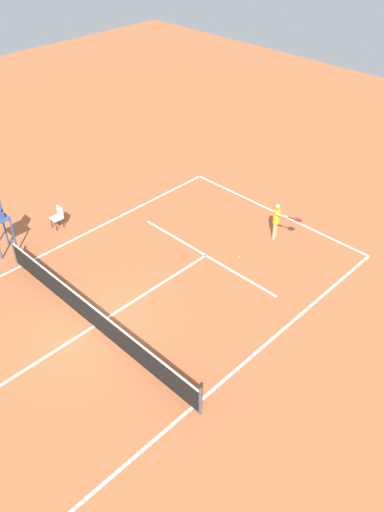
% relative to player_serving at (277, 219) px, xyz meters
% --- Properties ---
extents(ground_plane, '(60.00, 60.00, 0.00)m').
position_rel_player_serving_xyz_m(ground_plane, '(1.26, 8.42, -0.98)').
color(ground_plane, '#B76038').
extents(court_lines, '(9.46, 20.19, 0.01)m').
position_rel_player_serving_xyz_m(court_lines, '(1.26, 8.42, -0.97)').
color(court_lines, white).
rests_on(court_lines, ground).
extents(tennis_net, '(10.06, 0.10, 1.07)m').
position_rel_player_serving_xyz_m(tennis_net, '(1.26, 8.42, -0.48)').
color(tennis_net, '#4C4C51').
rests_on(tennis_net, ground).
extents(player_serving, '(1.30, 0.49, 1.65)m').
position_rel_player_serving_xyz_m(player_serving, '(0.00, 0.00, 0.00)').
color(player_serving, '#D8A884').
rests_on(player_serving, ground).
extents(tennis_ball, '(0.07, 0.07, 0.07)m').
position_rel_player_serving_xyz_m(tennis_ball, '(0.21, 2.07, -0.94)').
color(tennis_ball, '#CCE033').
rests_on(tennis_ball, ground).
extents(courtside_chair_mid, '(0.44, 0.46, 0.95)m').
position_rel_player_serving_xyz_m(courtside_chair_mid, '(7.16, 5.83, -0.44)').
color(courtside_chair_mid, '#262626').
rests_on(courtside_chair_mid, ground).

